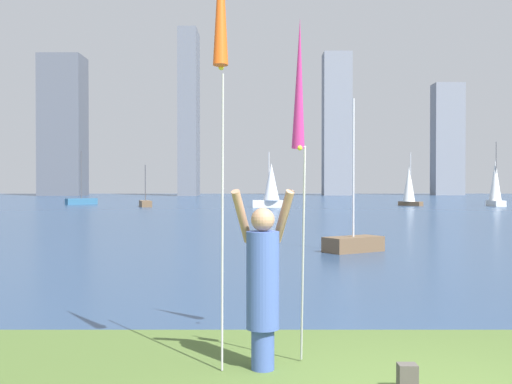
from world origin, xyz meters
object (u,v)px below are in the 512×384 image
(kite_flag_left, at_px, (223,2))
(sailboat_5, at_px, (412,186))
(sailboat_3, at_px, (274,185))
(bag, at_px, (410,378))
(sailboat_2, at_px, (356,243))
(sailboat_4, at_px, (148,203))
(sailboat_0, at_px, (498,185))
(person, at_px, (265,281))
(sailboat_1, at_px, (84,201))
(kite_flag_right, at_px, (302,90))

(kite_flag_left, height_order, sailboat_5, sailboat_5)
(sailboat_3, bearing_deg, bag, -89.74)
(sailboat_2, bearing_deg, sailboat_4, 109.46)
(sailboat_2, distance_m, sailboat_5, 39.85)
(sailboat_0, xyz_separation_m, sailboat_2, (-18.59, -36.92, -1.65))
(sailboat_4, height_order, sailboat_5, sailboat_5)
(person, bearing_deg, sailboat_4, 82.20)
(sailboat_1, distance_m, sailboat_2, 46.36)
(sailboat_2, xyz_separation_m, sailboat_3, (-1.63, 33.97, 1.61))
(kite_flag_left, xyz_separation_m, sailboat_3, (1.64, 45.80, -2.05))
(kite_flag_left, distance_m, sailboat_1, 56.32)
(sailboat_4, bearing_deg, sailboat_1, 140.18)
(kite_flag_right, distance_m, bag, 3.46)
(sailboat_2, bearing_deg, sailboat_1, 115.52)
(bag, relative_size, sailboat_0, 0.05)
(sailboat_1, bearing_deg, sailboat_4, -39.82)
(kite_flag_left, relative_size, sailboat_1, 0.92)
(person, relative_size, kite_flag_right, 0.50)
(sailboat_2, bearing_deg, kite_flag_right, -102.30)
(sailboat_0, bearing_deg, sailboat_3, -171.71)
(sailboat_5, bearing_deg, kite_flag_right, -105.42)
(kite_flag_left, bearing_deg, kite_flag_right, 45.54)
(kite_flag_right, bearing_deg, sailboat_0, 66.33)
(person, bearing_deg, sailboat_5, 54.81)
(sailboat_4, distance_m, sailboat_5, 23.97)
(sailboat_2, height_order, sailboat_5, sailboat_5)
(person, distance_m, sailboat_1, 56.13)
(bag, distance_m, sailboat_0, 53.18)
(person, xyz_separation_m, kite_flag_left, (-0.44, -0.22, 2.97))
(kite_flag_right, bearing_deg, sailboat_4, 102.37)
(kite_flag_left, height_order, sailboat_2, kite_flag_left)
(bag, xyz_separation_m, sailboat_0, (20.01, 49.24, 1.79))
(sailboat_1, height_order, sailboat_4, sailboat_1)
(kite_flag_left, xyz_separation_m, sailboat_4, (-9.35, 47.53, -3.64))
(person, height_order, sailboat_5, sailboat_5)
(sailboat_0, relative_size, sailboat_3, 1.22)
(sailboat_1, bearing_deg, bag, -71.09)
(kite_flag_right, height_order, sailboat_1, sailboat_1)
(sailboat_4, bearing_deg, kite_flag_right, -77.63)
(sailboat_3, height_order, sailboat_5, sailboat_5)
(sailboat_3, bearing_deg, person, -91.50)
(sailboat_1, distance_m, sailboat_4, 9.58)
(sailboat_0, bearing_deg, sailboat_2, -116.73)
(sailboat_0, relative_size, sailboat_4, 1.57)
(person, distance_m, sailboat_0, 53.05)
(sailboat_3, distance_m, sailboat_4, 11.23)
(sailboat_1, relative_size, sailboat_4, 1.42)
(bag, distance_m, sailboat_4, 49.31)
(kite_flag_left, height_order, bag, kite_flag_left)
(person, height_order, sailboat_4, sailboat_4)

